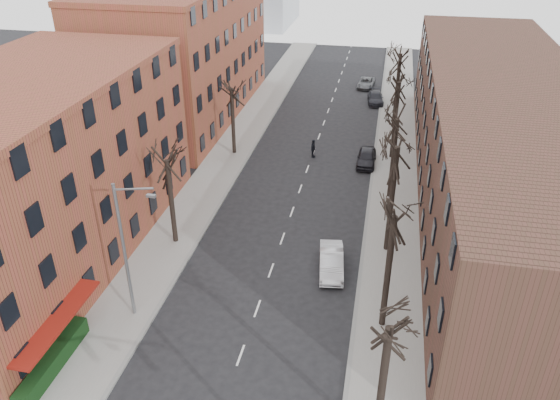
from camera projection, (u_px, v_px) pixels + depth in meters
The scene contains 20 objects.
sidewalk_left at pixel (233, 149), 54.71m from camera, with size 4.00×90.00×0.15m, color gray.
sidewalk_right at pixel (395, 162), 51.96m from camera, with size 4.00×90.00×0.15m, color gray.
building_left_near at pixel (31, 177), 36.10m from camera, with size 12.00×26.00×12.00m, color brown.
building_left_far at pixel (183, 53), 60.39m from camera, with size 12.00×28.00×14.00m, color brown.
building_right at pixel (501, 141), 43.89m from camera, with size 12.00×50.00×10.00m, color #492A22.
awning_left at pixel (67, 357), 30.21m from camera, with size 1.20×7.00×0.15m, color maroon.
hedge at pixel (53, 361), 29.06m from camera, with size 0.80×6.00×1.00m, color black.
tree_right_b at pixel (382, 325), 32.41m from camera, with size 5.20×5.20×10.80m, color black, non-canonical shape.
tree_right_c at pixel (386, 250), 39.25m from camera, with size 5.20×5.20×11.60m, color black, non-canonical shape.
tree_right_d at pixel (389, 197), 46.08m from camera, with size 5.20×5.20×10.00m, color black, non-canonical shape.
tree_right_e at pixel (391, 158), 52.92m from camera, with size 5.20×5.20×10.80m, color black, non-canonical shape.
tree_right_f at pixel (393, 128), 59.75m from camera, with size 5.20×5.20×11.60m, color black, non-canonical shape.
tree_left_a at pixel (176, 242), 40.16m from camera, with size 5.20×5.20×9.50m, color black, non-canonical shape.
tree_left_b at pixel (234, 154), 53.83m from camera, with size 5.20×5.20×9.50m, color black, non-canonical shape.
streetlight at pixel (126, 247), 30.77m from camera, with size 2.45×0.22×9.03m.
silver_sedan at pixel (331, 261), 36.78m from camera, with size 1.56×4.48×1.48m, color silver.
parked_car_near at pixel (367, 157), 51.33m from camera, with size 1.71×4.26×1.45m, color black.
parked_car_mid at pixel (375, 98), 66.57m from camera, with size 1.81×4.45×1.29m, color black.
parked_car_far at pixel (366, 83), 71.97m from camera, with size 1.99×4.31×1.20m, color #585B60.
pedestrian_crossing at pixel (313, 149), 52.68m from camera, with size 1.06×0.44×1.81m, color black.
Camera 1 is at (6.54, -13.30, 22.39)m, focal length 35.00 mm.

